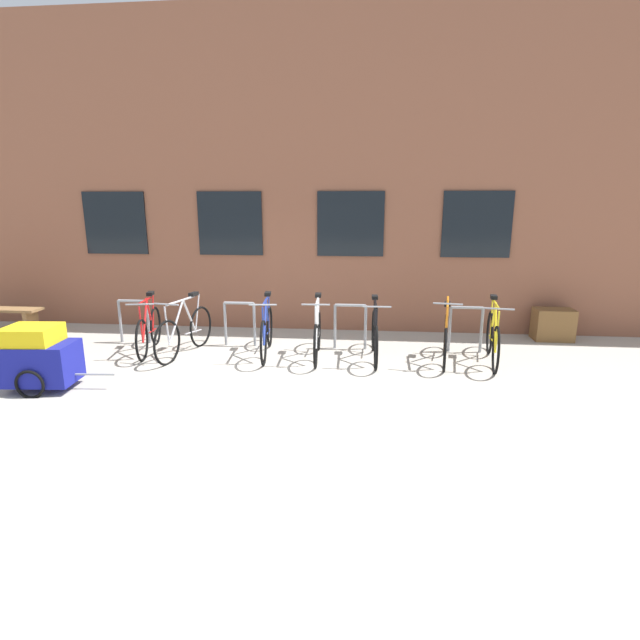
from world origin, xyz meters
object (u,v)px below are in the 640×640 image
(bicycle_blue, at_px, (267,332))
(planter_box, at_px, (553,324))
(bicycle_black, at_px, (375,336))
(bicycle_orange, at_px, (445,338))
(bicycle_silver, at_px, (185,332))
(bike_trailer, at_px, (40,357))
(bicycle_red, at_px, (149,330))
(bicycle_yellow, at_px, (493,338))
(backpack, at_px, (2,343))
(bicycle_white, at_px, (317,335))

(bicycle_blue, relative_size, planter_box, 2.57)
(bicycle_black, distance_m, bicycle_orange, 1.15)
(bicycle_silver, xyz_separation_m, bicycle_blue, (1.39, 0.13, 0.00))
(bike_trailer, bearing_deg, bicycle_black, 21.51)
(bicycle_orange, xyz_separation_m, bicycle_silver, (-4.38, -0.06, 0.02))
(bicycle_red, xyz_separation_m, bicycle_yellow, (5.82, -0.01, 0.02))
(bike_trailer, distance_m, backpack, 2.15)
(bicycle_blue, xyz_separation_m, backpack, (-4.46, -0.53, -0.18))
(bicycle_black, height_order, backpack, bicycle_black)
(bicycle_orange, height_order, backpack, bicycle_orange)
(bike_trailer, bearing_deg, bicycle_yellow, 15.59)
(bicycle_white, bearing_deg, bicycle_silver, -178.74)
(bicycle_orange, distance_m, bicycle_red, 5.06)
(bicycle_orange, relative_size, bicycle_yellow, 0.92)
(bicycle_yellow, bearing_deg, bicycle_blue, 179.20)
(bicycle_red, bearing_deg, bike_trailer, -111.68)
(bike_trailer, xyz_separation_m, backpack, (-1.66, 1.35, -0.24))
(bike_trailer, bearing_deg, bicycle_blue, 33.83)
(bicycle_silver, height_order, backpack, bicycle_silver)
(bicycle_orange, xyz_separation_m, bicycle_white, (-2.11, -0.01, 0.01))
(planter_box, bearing_deg, bicycle_silver, -166.83)
(bicycle_white, bearing_deg, bicycle_red, 179.31)
(bicycle_silver, bearing_deg, backpack, -172.61)
(bicycle_yellow, bearing_deg, bike_trailer, -164.41)
(bicycle_black, relative_size, bicycle_blue, 0.98)
(backpack, bearing_deg, bicycle_black, 17.94)
(bicycle_yellow, xyz_separation_m, backpack, (-8.21, -0.48, -0.19))
(planter_box, bearing_deg, backpack, -168.64)
(bicycle_orange, bearing_deg, bicycle_silver, -179.25)
(bicycle_orange, bearing_deg, bicycle_black, 178.80)
(bicycle_white, height_order, bike_trailer, bicycle_white)
(bicycle_yellow, bearing_deg, bicycle_red, 179.93)
(bicycle_black, bearing_deg, bicycle_white, -178.14)
(bicycle_yellow, bearing_deg, planter_box, 44.92)
(bicycle_red, distance_m, bicycle_yellow, 5.82)
(bicycle_silver, relative_size, planter_box, 2.58)
(backpack, distance_m, planter_box, 9.87)
(bicycle_yellow, height_order, planter_box, bicycle_yellow)
(bicycle_blue, xyz_separation_m, bicycle_white, (0.88, -0.08, -0.01))
(bicycle_red, height_order, bicycle_yellow, bicycle_yellow)
(bicycle_blue, distance_m, bicycle_white, 0.88)
(bicycle_black, relative_size, bicycle_yellow, 0.99)
(bicycle_blue, height_order, bike_trailer, bicycle_blue)
(planter_box, bearing_deg, bicycle_red, -168.67)
(bicycle_blue, xyz_separation_m, bicycle_yellow, (3.74, -0.05, 0.00))
(planter_box, bearing_deg, bicycle_white, -160.96)
(bicycle_blue, bearing_deg, bicycle_black, -1.56)
(bicycle_blue, bearing_deg, planter_box, 15.18)
(bicycle_black, height_order, bicycle_yellow, bicycle_yellow)
(bicycle_orange, bearing_deg, bicycle_blue, 178.58)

